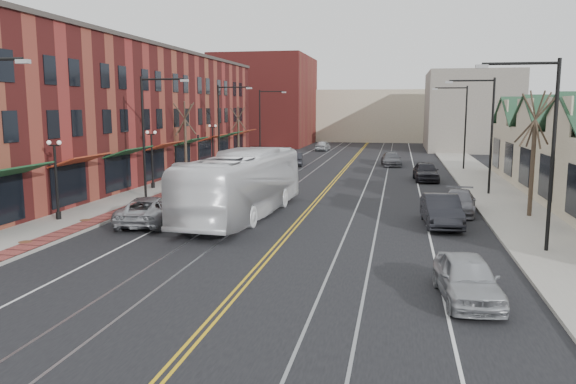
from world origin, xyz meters
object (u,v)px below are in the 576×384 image
at_px(parked_suv, 150,210).
at_px(parked_car_b, 441,211).
at_px(parked_car_a, 467,278).
at_px(transit_bus, 243,184).
at_px(parked_car_d, 426,171).
at_px(parked_car_c, 458,202).

height_order(parked_suv, parked_car_b, parked_car_b).
bearing_deg(parked_suv, parked_car_a, 141.54).
distance_m(transit_bus, parked_car_a, 16.15).
xyz_separation_m(parked_suv, parked_car_b, (15.15, 2.52, 0.07)).
relative_size(transit_bus, parked_car_d, 2.81).
relative_size(parked_suv, parked_car_a, 1.23).
height_order(parked_car_b, parked_car_d, parked_car_b).
bearing_deg(parked_car_d, parked_car_c, -88.80).
distance_m(parked_car_b, parked_car_d, 18.15).
distance_m(transit_bus, parked_car_c, 12.59).
height_order(parked_suv, parked_car_c, parked_suv).
xyz_separation_m(parked_suv, parked_car_d, (15.15, 20.66, 0.06)).
bearing_deg(parked_car_a, transit_bus, 126.71).
bearing_deg(parked_car_b, parked_car_a, -93.81).
relative_size(transit_bus, parked_car_b, 2.69).
xyz_separation_m(parked_car_a, parked_car_b, (0.00, 11.63, 0.07)).
bearing_deg(parked_car_d, transit_bus, -124.92).
bearing_deg(parked_car_c, transit_bus, -157.37).
relative_size(parked_car_c, parked_car_d, 0.99).
height_order(parked_car_a, parked_car_c, parked_car_a).
xyz_separation_m(parked_car_b, parked_car_d, (0.00, 18.15, -0.01)).
bearing_deg(parked_car_b, transit_bus, 174.63).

